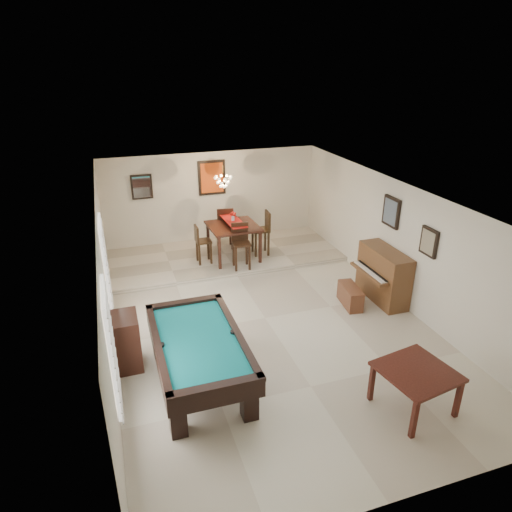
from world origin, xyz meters
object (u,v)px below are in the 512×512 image
dining_table (233,239)px  dining_chair_north (225,227)px  pool_table (200,361)px  flower_vase (233,216)px  piano_bench (350,296)px  square_table (414,389)px  upright_piano (378,276)px  dining_chair_west (204,244)px  dining_chair_south (241,247)px  dining_chair_east (261,233)px  chandelier (223,177)px  apothecary_chest (127,341)px

dining_table → dining_chair_north: (-0.04, 0.74, 0.08)m
pool_table → flower_vase: size_ratio=10.14×
piano_bench → flower_vase: flower_vase is taller
pool_table → square_table: bearing=-28.5°
square_table → dining_table: 6.21m
dining_table → dining_chair_north: size_ratio=1.05×
piano_bench → upright_piano: bearing=3.3°
dining_chair_north → dining_chair_west: bearing=52.5°
square_table → piano_bench: (0.66, 3.11, -0.13)m
upright_piano → dining_chair_west: (-3.22, 2.91, 0.04)m
square_table → dining_chair_south: 5.55m
upright_piano → flower_vase: size_ratio=5.60×
dining_chair_south → square_table: bearing=-73.2°
upright_piano → dining_chair_west: size_ratio=1.40×
piano_bench → dining_chair_south: dining_chair_south is taller
square_table → piano_bench: size_ratio=1.28×
dining_chair_east → chandelier: chandelier is taller
piano_bench → dining_chair_north: dining_chair_north is taller
pool_table → dining_chair_east: dining_chair_east is taller
upright_piano → dining_chair_west: 4.34m
square_table → upright_piano: (1.33, 3.15, 0.23)m
dining_chair_south → dining_chair_east: dining_chair_east is taller
flower_vase → chandelier: 0.99m
dining_table → dining_chair_east: 0.75m
pool_table → piano_bench: 3.92m
dining_chair_south → piano_bench: bearing=-47.6°
upright_piano → dining_chair_east: dining_chair_east is taller
pool_table → flower_vase: 4.94m
piano_bench → dining_chair_north: bearing=115.8°
apothecary_chest → piano_bench: bearing=8.0°
dining_chair_north → dining_chair_south: bearing=98.4°
piano_bench → dining_table: (-1.76, 2.99, 0.41)m
chandelier → dining_chair_west: bearing=-153.5°
square_table → dining_chair_south: dining_chair_south is taller
upright_piano → dining_table: size_ratio=1.14×
square_table → dining_chair_east: (-0.36, 6.13, 0.35)m
square_table → chandelier: size_ratio=1.69×
dining_chair_south → chandelier: 1.79m
square_table → apothecary_chest: size_ratio=1.04×
dining_table → dining_chair_west: size_ratio=1.23×
dining_chair_north → dining_table: bearing=99.3°
apothecary_chest → dining_chair_south: dining_chair_south is taller
upright_piano → chandelier: size_ratio=2.33×
flower_vase → dining_chair_east: flower_vase is taller
dining_chair_west → dining_chair_east: (1.54, 0.07, 0.08)m
square_table → dining_table: size_ratio=0.83×
pool_table → dining_table: dining_table is taller
square_table → dining_chair_south: size_ratio=0.90×
pool_table → dining_chair_east: size_ratio=2.18×
pool_table → dining_table: 4.87m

